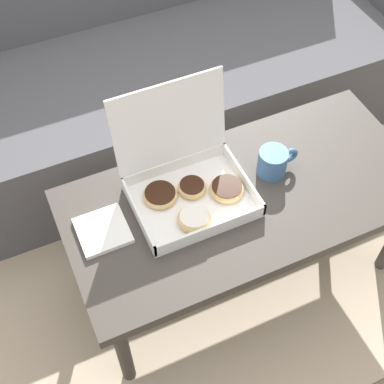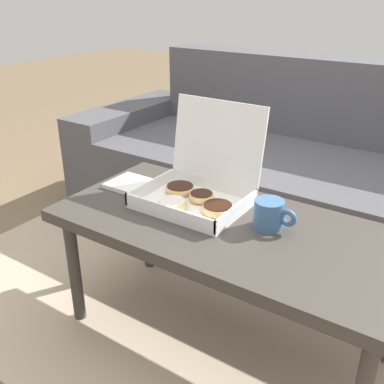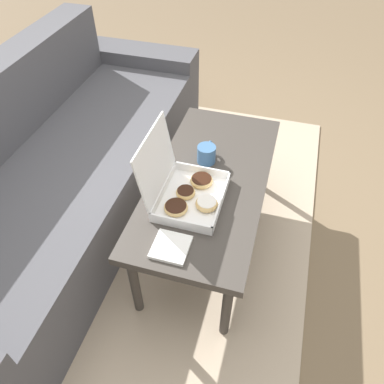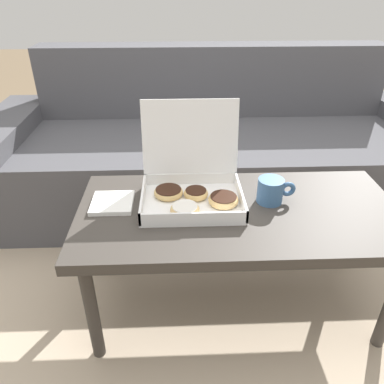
{
  "view_description": "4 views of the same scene",
  "coord_description": "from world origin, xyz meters",
  "px_view_note": "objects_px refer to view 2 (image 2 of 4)",
  "views": [
    {
      "loc": [
        -0.57,
        -0.9,
        1.81
      ],
      "look_at": [
        -0.17,
        -0.01,
        0.53
      ],
      "focal_mm": 50.0,
      "sensor_mm": 36.0,
      "label": 1
    },
    {
      "loc": [
        0.6,
        -1.16,
        1.17
      ],
      "look_at": [
        -0.17,
        -0.01,
        0.53
      ],
      "focal_mm": 42.0,
      "sensor_mm": 36.0,
      "label": 2
    },
    {
      "loc": [
        -1.3,
        -0.34,
        1.71
      ],
      "look_at": [
        -0.17,
        -0.01,
        0.53
      ],
      "focal_mm": 35.0,
      "sensor_mm": 36.0,
      "label": 3
    },
    {
      "loc": [
        -0.21,
        -1.14,
        1.2
      ],
      "look_at": [
        -0.17,
        -0.01,
        0.53
      ],
      "focal_mm": 35.0,
      "sensor_mm": 36.0,
      "label": 4
    }
  ],
  "objects_px": {
    "couch": "(317,185)",
    "pastry_box": "(198,187)",
    "coffee_mug": "(269,215)",
    "coffee_table": "(227,236)"
  },
  "relations": [
    {
      "from": "couch",
      "to": "coffee_table",
      "type": "relative_size",
      "value": 2.2
    },
    {
      "from": "couch",
      "to": "pastry_box",
      "type": "relative_size",
      "value": 7.0
    },
    {
      "from": "coffee_table",
      "to": "coffee_mug",
      "type": "distance_m",
      "value": 0.16
    },
    {
      "from": "pastry_box",
      "to": "coffee_mug",
      "type": "xyz_separation_m",
      "value": [
        0.28,
        -0.03,
        -0.01
      ]
    },
    {
      "from": "coffee_table",
      "to": "pastry_box",
      "type": "height_order",
      "value": "pastry_box"
    },
    {
      "from": "pastry_box",
      "to": "coffee_mug",
      "type": "bearing_deg",
      "value": -6.0
    },
    {
      "from": "coffee_mug",
      "to": "couch",
      "type": "bearing_deg",
      "value": 98.12
    },
    {
      "from": "couch",
      "to": "pastry_box",
      "type": "height_order",
      "value": "couch"
    },
    {
      "from": "couch",
      "to": "coffee_mug",
      "type": "bearing_deg",
      "value": -81.88
    },
    {
      "from": "couch",
      "to": "pastry_box",
      "type": "xyz_separation_m",
      "value": [
        -0.16,
        -0.81,
        0.25
      ]
    }
  ]
}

